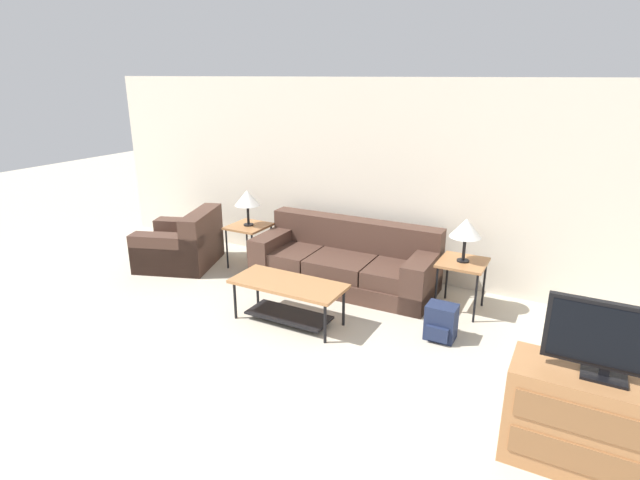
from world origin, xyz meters
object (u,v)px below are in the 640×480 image
table_lamp_left (247,198)px  backpack (441,322)px  coffee_table (288,293)px  couch (345,263)px  television (611,339)px  side_table_left (249,229)px  table_lamp_right (466,229)px  side_table_right (462,266)px  armchair (182,246)px  tv_console (593,424)px

table_lamp_left → backpack: table_lamp_left is taller
coffee_table → couch: bearing=85.5°
table_lamp_left → television: size_ratio=0.64×
side_table_left → table_lamp_right: 3.03m
side_table_right → side_table_left: bearing=180.0°
armchair → coffee_table: armchair is taller
armchair → table_lamp_left: size_ratio=2.55×
tv_console → backpack: (-1.40, 1.30, -0.18)m
armchair → backpack: bearing=-5.2°
armchair → backpack: (3.88, -0.35, -0.10)m
side_table_right → couch: bearing=178.4°
coffee_table → television: television is taller
couch → armchair: size_ratio=1.84×
table_lamp_left → table_lamp_right: same height
couch → armchair: couch is taller
side_table_left → television: 4.87m
coffee_table → side_table_right: side_table_right is taller
side_table_left → television: size_ratio=0.77×
television → backpack: (-1.40, 1.30, -0.84)m
coffee_table → table_lamp_left: table_lamp_left is taller
table_lamp_right → armchair: bearing=-173.9°
armchair → side_table_right: (3.89, 0.42, 0.26)m
couch → side_table_right: bearing=-1.6°
tv_console → backpack: size_ratio=2.98×
table_lamp_right → backpack: size_ratio=1.33×
backpack → tv_console: bearing=-43.0°
armchair → table_lamp_left: table_lamp_left is taller
table_lamp_left → table_lamp_right: size_ratio=1.00×
coffee_table → side_table_left: (-1.40, 1.20, 0.19)m
table_lamp_right → backpack: (-0.01, -0.77, -0.81)m
side_table_right → table_lamp_left: bearing=180.0°
armchair → table_lamp_right: (3.89, 0.42, 0.72)m
couch → television: bearing=-36.2°
side_table_left → tv_console: (4.39, -2.07, -0.18)m
armchair → television: (5.28, -1.65, 0.74)m
armchair → side_table_left: (0.89, 0.42, 0.26)m
table_lamp_left → backpack: (2.99, -0.77, -0.81)m
coffee_table → tv_console: size_ratio=1.12×
armchair → coffee_table: bearing=-18.9°
coffee_table → tv_console: bearing=-16.2°
side_table_left → coffee_table: bearing=-40.7°
side_table_right → table_lamp_left: (-3.00, 0.00, 0.45)m
backpack → table_lamp_left: bearing=165.5°
couch → backpack: couch is taller
armchair → tv_console: (5.28, -1.65, 0.09)m
side_table_right → tv_console: 2.50m
tv_console → table_lamp_right: bearing=123.8°
couch → television: size_ratio=3.00×
television → armchair: bearing=162.6°
side_table_right → tv_console: tv_console is taller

